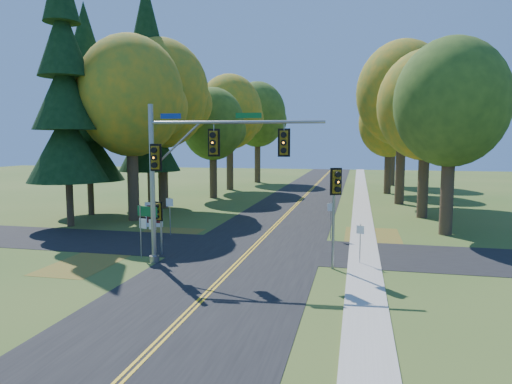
% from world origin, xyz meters
% --- Properties ---
extents(ground, '(160.00, 160.00, 0.00)m').
position_xyz_m(ground, '(0.00, 0.00, 0.00)').
color(ground, '#31501C').
rests_on(ground, ground).
extents(road_main, '(8.00, 160.00, 0.02)m').
position_xyz_m(road_main, '(0.00, 0.00, 0.01)').
color(road_main, black).
rests_on(road_main, ground).
extents(road_cross, '(60.00, 6.00, 0.02)m').
position_xyz_m(road_cross, '(0.00, 2.00, 0.01)').
color(road_cross, black).
rests_on(road_cross, ground).
extents(centerline_left, '(0.10, 160.00, 0.01)m').
position_xyz_m(centerline_left, '(-0.10, 0.00, 0.03)').
color(centerline_left, gold).
rests_on(centerline_left, road_main).
extents(centerline_right, '(0.10, 160.00, 0.01)m').
position_xyz_m(centerline_right, '(0.10, 0.00, 0.03)').
color(centerline_right, gold).
rests_on(centerline_right, road_main).
extents(sidewalk_east, '(1.60, 160.00, 0.06)m').
position_xyz_m(sidewalk_east, '(6.20, 0.00, 0.03)').
color(sidewalk_east, '#9E998E').
rests_on(sidewalk_east, ground).
extents(leaf_patch_w_near, '(4.00, 6.00, 0.00)m').
position_xyz_m(leaf_patch_w_near, '(-6.50, 4.00, 0.01)').
color(leaf_patch_w_near, brown).
rests_on(leaf_patch_w_near, ground).
extents(leaf_patch_e, '(3.50, 8.00, 0.00)m').
position_xyz_m(leaf_patch_e, '(6.80, 6.00, 0.01)').
color(leaf_patch_e, brown).
rests_on(leaf_patch_e, ground).
extents(leaf_patch_w_far, '(3.00, 5.00, 0.00)m').
position_xyz_m(leaf_patch_w_far, '(-7.50, -3.00, 0.01)').
color(leaf_patch_w_far, brown).
rests_on(leaf_patch_w_far, ground).
extents(tree_w_a, '(8.00, 8.00, 14.15)m').
position_xyz_m(tree_w_a, '(-11.13, 9.38, 9.49)').
color(tree_w_a, '#38281C').
rests_on(tree_w_a, ground).
extents(tree_e_a, '(7.20, 7.20, 12.73)m').
position_xyz_m(tree_e_a, '(11.57, 8.77, 8.53)').
color(tree_e_a, '#38281C').
rests_on(tree_e_a, ground).
extents(tree_w_b, '(8.60, 8.60, 15.38)m').
position_xyz_m(tree_w_b, '(-11.72, 16.29, 10.37)').
color(tree_w_b, '#38281C').
rests_on(tree_w_b, ground).
extents(tree_e_b, '(7.60, 7.60, 13.33)m').
position_xyz_m(tree_e_b, '(10.97, 15.58, 8.90)').
color(tree_e_b, '#38281C').
rests_on(tree_e_b, ground).
extents(tree_w_c, '(6.80, 6.80, 11.91)m').
position_xyz_m(tree_w_c, '(-9.54, 24.47, 7.94)').
color(tree_w_c, '#38281C').
rests_on(tree_w_c, ground).
extents(tree_e_c, '(8.80, 8.80, 15.79)m').
position_xyz_m(tree_e_c, '(9.88, 23.69, 10.66)').
color(tree_e_c, '#38281C').
rests_on(tree_e_c, ground).
extents(tree_w_d, '(8.20, 8.20, 14.56)m').
position_xyz_m(tree_w_d, '(-10.13, 33.18, 9.78)').
color(tree_w_d, '#38281C').
rests_on(tree_w_d, ground).
extents(tree_e_d, '(7.00, 7.00, 12.32)m').
position_xyz_m(tree_e_d, '(9.26, 32.87, 8.24)').
color(tree_e_d, '#38281C').
rests_on(tree_e_d, ground).
extents(tree_w_e, '(8.40, 8.40, 14.97)m').
position_xyz_m(tree_w_e, '(-8.92, 44.09, 10.07)').
color(tree_w_e, '#38281C').
rests_on(tree_w_e, ground).
extents(tree_e_e, '(7.80, 7.80, 13.74)m').
position_xyz_m(tree_e_e, '(10.47, 43.58, 9.19)').
color(tree_e_e, '#38281C').
rests_on(tree_e_e, ground).
extents(pine_a, '(5.60, 5.60, 19.48)m').
position_xyz_m(pine_a, '(-14.50, 6.00, 9.18)').
color(pine_a, '#38281C').
rests_on(pine_a, ground).
extents(pine_b, '(5.60, 5.60, 17.31)m').
position_xyz_m(pine_b, '(-16.00, 11.00, 8.16)').
color(pine_b, '#38281C').
rests_on(pine_b, ground).
extents(pine_c, '(5.60, 5.60, 20.56)m').
position_xyz_m(pine_c, '(-13.00, 16.00, 9.69)').
color(pine_c, '#38281C').
rests_on(pine_c, ground).
extents(traffic_mast, '(8.71, 1.24, 7.92)m').
position_xyz_m(traffic_mast, '(-2.05, -1.86, 5.09)').
color(traffic_mast, gray).
rests_on(traffic_mast, ground).
extents(east_signal_pole, '(0.53, 0.65, 4.88)m').
position_xyz_m(east_signal_pole, '(4.78, -1.40, 3.70)').
color(east_signal_pole, gray).
rests_on(east_signal_pole, ground).
extents(ped_signal_pole, '(0.46, 0.53, 2.92)m').
position_xyz_m(ped_signal_pole, '(-4.53, -0.60, 2.17)').
color(ped_signal_pole, gray).
rests_on(ped_signal_pole, ground).
extents(route_sign_cluster, '(1.28, 0.41, 2.83)m').
position_xyz_m(route_sign_cluster, '(-4.79, -1.43, 2.00)').
color(route_sign_cluster, gray).
rests_on(route_sign_cluster, ground).
extents(info_kiosk, '(1.29, 0.28, 1.77)m').
position_xyz_m(info_kiosk, '(-8.44, 6.99, 0.88)').
color(info_kiosk, white).
rests_on(info_kiosk, ground).
extents(reg_sign_e_north, '(0.45, 0.09, 2.34)m').
position_xyz_m(reg_sign_e_north, '(4.20, 5.57, 1.60)').
color(reg_sign_e_north, gray).
rests_on(reg_sign_e_north, ground).
extents(reg_sign_e_south, '(0.37, 0.16, 2.01)m').
position_xyz_m(reg_sign_e_south, '(5.98, -0.01, 1.38)').
color(reg_sign_e_south, gray).
rests_on(reg_sign_e_south, ground).
extents(reg_sign_w, '(0.48, 0.07, 2.51)m').
position_xyz_m(reg_sign_w, '(-6.09, 4.45, 1.72)').
color(reg_sign_w, gray).
rests_on(reg_sign_w, ground).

